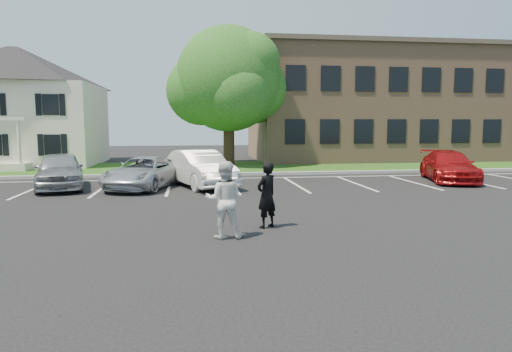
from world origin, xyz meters
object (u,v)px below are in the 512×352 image
Objects in this scene: car_white_sedan at (200,169)px; car_red_compact at (449,166)px; tree at (230,82)px; house at (17,106)px; man_black_suit at (267,195)px; man_white_shirt at (224,200)px; car_silver_west at (60,170)px; office_building at (397,105)px; car_silver_minivan at (145,173)px.

car_white_sedan is 11.78m from car_red_compact.
tree is 10.63m from car_white_sedan.
man_black_suit is (13.12, -20.10, -2.96)m from house.
man_white_shirt is at bearing -108.45° from car_white_sedan.
man_black_suit is at bearing -61.28° from car_silver_west.
house is at bearing 169.20° from tree.
house is 5.52× the size of man_white_shirt.
car_white_sedan is (11.53, -11.97, -3.04)m from house.
office_building is at bearing 21.08° from car_white_sedan.
car_white_sedan is at bearing -46.09° from house.
man_white_shirt is 0.38× the size of car_red_compact.
house is 2.12× the size of car_red_compact.
man_white_shirt reaches higher than car_red_compact.
car_silver_minivan is at bearing 161.71° from car_white_sedan.
man_black_suit is at bearing -44.46° from car_silver_minivan.
car_white_sedan reaches higher than car_red_compact.
man_white_shirt is 11.20m from car_silver_west.
man_white_shirt is at bearing -123.16° from office_building.
office_building is 14.62m from car_red_compact.
car_white_sedan is at bearing -162.33° from car_red_compact.
tree reaches higher than man_black_suit.
tree reaches higher than house.
car_white_sedan is at bearing -81.54° from man_white_shirt.
house is 2.15× the size of car_white_sedan.
man_black_suit is 0.38× the size of car_silver_west.
car_red_compact is (11.78, 0.27, -0.09)m from car_white_sedan.
man_black_suit reaches higher than car_red_compact.
car_silver_west is 17.63m from car_red_compact.
car_white_sedan reaches higher than car_silver_west.
house is at bearing 169.68° from car_red_compact.
house is at bearing 146.61° from car_silver_minivan.
man_black_suit is at bearing -56.86° from house.
man_white_shirt is 0.39× the size of car_silver_minivan.
man_black_suit is 8.93m from car_silver_minivan.
tree is (13.63, -2.60, 1.52)m from house.
car_white_sedan is at bearing -115.32° from man_black_suit.
man_white_shirt is (-1.70, -18.43, -4.42)m from tree.
tree is at bearing -10.80° from house.
man_white_shirt is at bearing -53.52° from car_silver_minivan.
office_building is at bearing 19.81° from car_silver_west.
man_black_suit is (-0.51, -17.50, -4.48)m from tree.
tree is (-13.37, -4.62, 1.19)m from office_building.
tree is 12.97m from car_silver_west.
car_white_sedan is at bearing 22.13° from car_silver_minivan.
office_building is 14.19m from tree.
tree is at bearing 35.93° from car_silver_west.
car_silver_minivan is (-2.75, 8.94, -0.27)m from man_white_shirt.
house is 2.16× the size of car_silver_minivan.
office_building is at bearing 91.27° from car_red_compact.
office_building reaches higher than house.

